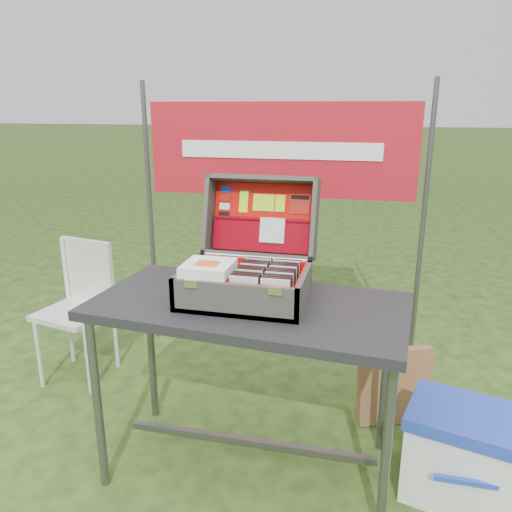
% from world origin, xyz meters
% --- Properties ---
extents(ground, '(80.00, 80.00, 0.00)m').
position_xyz_m(ground, '(0.00, 0.00, 0.00)').
color(ground, '#203915').
rests_on(ground, ground).
extents(table, '(1.31, 0.74, 0.79)m').
position_xyz_m(table, '(0.10, -0.03, 0.39)').
color(table, '#27272A').
rests_on(table, ground).
extents(table_top, '(1.31, 0.74, 0.04)m').
position_xyz_m(table_top, '(0.10, -0.03, 0.77)').
color(table_top, '#27272A').
rests_on(table_top, ground).
extents(table_leg_fl, '(0.04, 0.04, 0.75)m').
position_xyz_m(table_leg_fl, '(-0.47, -0.28, 0.37)').
color(table_leg_fl, '#59595B').
rests_on(table_leg_fl, ground).
extents(table_leg_fr, '(0.04, 0.04, 0.75)m').
position_xyz_m(table_leg_fr, '(0.67, -0.28, 0.37)').
color(table_leg_fr, '#59595B').
rests_on(table_leg_fr, ground).
extents(table_leg_bl, '(0.04, 0.04, 0.75)m').
position_xyz_m(table_leg_bl, '(-0.47, 0.23, 0.37)').
color(table_leg_bl, '#59595B').
rests_on(table_leg_bl, ground).
extents(table_leg_br, '(0.04, 0.04, 0.75)m').
position_xyz_m(table_leg_br, '(0.67, 0.23, 0.37)').
color(table_leg_br, '#59595B').
rests_on(table_leg_br, ground).
extents(table_brace, '(1.11, 0.03, 0.03)m').
position_xyz_m(table_brace, '(0.10, -0.03, 0.12)').
color(table_brace, '#59595B').
rests_on(table_brace, ground).
extents(suitcase, '(0.50, 0.52, 0.46)m').
position_xyz_m(suitcase, '(0.08, 0.03, 1.02)').
color(suitcase, '#43403D').
rests_on(suitcase, table).
extents(suitcase_base_bottom, '(0.50, 0.36, 0.02)m').
position_xyz_m(suitcase_base_bottom, '(0.08, -0.03, 0.80)').
color(suitcase_base_bottom, '#43403D').
rests_on(suitcase_base_bottom, table_top).
extents(suitcase_base_wall_front, '(0.50, 0.02, 0.13)m').
position_xyz_m(suitcase_base_wall_front, '(0.08, -0.19, 0.86)').
color(suitcase_base_wall_front, '#43403D').
rests_on(suitcase_base_wall_front, table_top).
extents(suitcase_base_wall_back, '(0.50, 0.02, 0.13)m').
position_xyz_m(suitcase_base_wall_back, '(0.08, 0.14, 0.86)').
color(suitcase_base_wall_back, '#43403D').
rests_on(suitcase_base_wall_back, table_top).
extents(suitcase_base_wall_left, '(0.02, 0.36, 0.13)m').
position_xyz_m(suitcase_base_wall_left, '(-0.16, -0.03, 0.86)').
color(suitcase_base_wall_left, '#43403D').
rests_on(suitcase_base_wall_left, table_top).
extents(suitcase_base_wall_right, '(0.02, 0.36, 0.13)m').
position_xyz_m(suitcase_base_wall_right, '(0.32, -0.03, 0.86)').
color(suitcase_base_wall_right, '#43403D').
rests_on(suitcase_base_wall_right, table_top).
extents(suitcase_liner_floor, '(0.46, 0.32, 0.01)m').
position_xyz_m(suitcase_liner_floor, '(0.08, -0.03, 0.81)').
color(suitcase_liner_floor, red).
rests_on(suitcase_liner_floor, suitcase_base_bottom).
extents(suitcase_latch_left, '(0.05, 0.01, 0.03)m').
position_xyz_m(suitcase_latch_left, '(-0.08, -0.20, 0.91)').
color(suitcase_latch_left, silver).
rests_on(suitcase_latch_left, suitcase_base_wall_front).
extents(suitcase_latch_right, '(0.05, 0.01, 0.03)m').
position_xyz_m(suitcase_latch_right, '(0.24, -0.20, 0.91)').
color(suitcase_latch_right, silver).
rests_on(suitcase_latch_right, suitcase_base_wall_front).
extents(suitcase_hinge, '(0.45, 0.02, 0.02)m').
position_xyz_m(suitcase_hinge, '(0.08, 0.15, 0.92)').
color(suitcase_hinge, silver).
rests_on(suitcase_hinge, suitcase_base_wall_back).
extents(suitcase_lid_back, '(0.50, 0.12, 0.35)m').
position_xyz_m(suitcase_lid_back, '(0.08, 0.32, 1.06)').
color(suitcase_lid_back, '#43403D').
rests_on(suitcase_lid_back, suitcase_base_wall_back).
extents(suitcase_lid_rim_far, '(0.50, 0.13, 0.06)m').
position_xyz_m(suitcase_lid_rim_far, '(0.08, 0.31, 1.24)').
color(suitcase_lid_rim_far, '#43403D').
rests_on(suitcase_lid_rim_far, suitcase_lid_back).
extents(suitcase_lid_rim_near, '(0.50, 0.13, 0.06)m').
position_xyz_m(suitcase_lid_rim_near, '(0.08, 0.22, 0.91)').
color(suitcase_lid_rim_near, '#43403D').
rests_on(suitcase_lid_rim_near, suitcase_lid_back).
extents(suitcase_lid_rim_left, '(0.02, 0.23, 0.38)m').
position_xyz_m(suitcase_lid_rim_left, '(-0.16, 0.27, 1.08)').
color(suitcase_lid_rim_left, '#43403D').
rests_on(suitcase_lid_rim_left, suitcase_lid_back).
extents(suitcase_lid_rim_right, '(0.02, 0.23, 0.38)m').
position_xyz_m(suitcase_lid_rim_right, '(0.32, 0.27, 1.08)').
color(suitcase_lid_rim_right, '#43403D').
rests_on(suitcase_lid_rim_right, suitcase_lid_back).
extents(suitcase_lid_liner, '(0.46, 0.09, 0.30)m').
position_xyz_m(suitcase_lid_liner, '(0.08, 0.31, 1.06)').
color(suitcase_lid_liner, red).
rests_on(suitcase_lid_liner, suitcase_lid_back).
extents(suitcase_liner_wall_front, '(0.46, 0.01, 0.11)m').
position_xyz_m(suitcase_liner_wall_front, '(0.08, -0.18, 0.87)').
color(suitcase_liner_wall_front, red).
rests_on(suitcase_liner_wall_front, suitcase_base_bottom).
extents(suitcase_liner_wall_back, '(0.46, 0.01, 0.11)m').
position_xyz_m(suitcase_liner_wall_back, '(0.08, 0.13, 0.87)').
color(suitcase_liner_wall_back, red).
rests_on(suitcase_liner_wall_back, suitcase_base_bottom).
extents(suitcase_liner_wall_left, '(0.01, 0.32, 0.11)m').
position_xyz_m(suitcase_liner_wall_left, '(-0.15, -0.03, 0.87)').
color(suitcase_liner_wall_left, red).
rests_on(suitcase_liner_wall_left, suitcase_base_bottom).
extents(suitcase_liner_wall_right, '(0.01, 0.32, 0.11)m').
position_xyz_m(suitcase_liner_wall_right, '(0.31, -0.03, 0.87)').
color(suitcase_liner_wall_right, red).
rests_on(suitcase_liner_wall_right, suitcase_base_bottom).
extents(suitcase_lid_pocket, '(0.44, 0.07, 0.15)m').
position_xyz_m(suitcase_lid_pocket, '(0.08, 0.27, 0.99)').
color(suitcase_lid_pocket, '#74000A').
rests_on(suitcase_lid_pocket, suitcase_lid_liner).
extents(suitcase_pocket_edge, '(0.43, 0.02, 0.02)m').
position_xyz_m(suitcase_pocket_edge, '(0.08, 0.28, 1.06)').
color(suitcase_pocket_edge, '#74000A').
rests_on(suitcase_pocket_edge, suitcase_lid_pocket).
extents(suitcase_pocket_cd, '(0.11, 0.04, 0.11)m').
position_xyz_m(suitcase_pocket_cd, '(0.13, 0.26, 1.02)').
color(suitcase_pocket_cd, silver).
rests_on(suitcase_pocket_cd, suitcase_lid_pocket).
extents(lid_sticker_cc_a, '(0.05, 0.01, 0.03)m').
position_xyz_m(lid_sticker_cc_a, '(-0.10, 0.34, 1.18)').
color(lid_sticker_cc_a, '#1933B2').
rests_on(lid_sticker_cc_a, suitcase_lid_liner).
extents(lid_sticker_cc_b, '(0.05, 0.01, 0.03)m').
position_xyz_m(lid_sticker_cc_b, '(-0.10, 0.33, 1.15)').
color(lid_sticker_cc_b, '#9E180D').
rests_on(lid_sticker_cc_b, suitcase_lid_liner).
extents(lid_sticker_cc_c, '(0.05, 0.01, 0.03)m').
position_xyz_m(lid_sticker_cc_c, '(-0.10, 0.31, 1.11)').
color(lid_sticker_cc_c, white).
rests_on(lid_sticker_cc_c, suitcase_lid_liner).
extents(lid_sticker_cc_d, '(0.05, 0.01, 0.03)m').
position_xyz_m(lid_sticker_cc_d, '(-0.10, 0.30, 1.07)').
color(lid_sticker_cc_d, black).
rests_on(lid_sticker_cc_d, suitcase_lid_liner).
extents(lid_card_neon_tall, '(0.04, 0.03, 0.10)m').
position_xyz_m(lid_card_neon_tall, '(-0.01, 0.32, 1.13)').
color(lid_card_neon_tall, '#BAEC16').
rests_on(lid_card_neon_tall, suitcase_lid_liner).
extents(lid_card_neon_main, '(0.10, 0.02, 0.07)m').
position_xyz_m(lid_card_neon_main, '(0.08, 0.32, 1.13)').
color(lid_card_neon_main, '#BAEC16').
rests_on(lid_card_neon_main, suitcase_lid_liner).
extents(lid_card_neon_small, '(0.04, 0.02, 0.07)m').
position_xyz_m(lid_card_neon_small, '(0.16, 0.32, 1.13)').
color(lid_card_neon_small, '#BAEC16').
rests_on(lid_card_neon_small, suitcase_lid_liner).
extents(lid_sticker_band, '(0.09, 0.03, 0.09)m').
position_xyz_m(lid_sticker_band, '(0.25, 0.32, 1.13)').
color(lid_sticker_band, '#9E180D').
rests_on(lid_sticker_band, suitcase_lid_liner).
extents(lid_sticker_band_bar, '(0.08, 0.01, 0.02)m').
position_xyz_m(lid_sticker_band_bar, '(0.25, 0.33, 1.16)').
color(lid_sticker_band_bar, black).
rests_on(lid_sticker_band_bar, suitcase_lid_liner).
extents(cd_left_0, '(0.11, 0.01, 0.13)m').
position_xyz_m(cd_left_0, '(0.11, -0.16, 0.88)').
color(cd_left_0, silver).
rests_on(cd_left_0, suitcase_liner_floor).
extents(cd_left_1, '(0.11, 0.01, 0.13)m').
position_xyz_m(cd_left_1, '(0.11, -0.14, 0.88)').
color(cd_left_1, black).
rests_on(cd_left_1, suitcase_liner_floor).
extents(cd_left_2, '(0.11, 0.01, 0.13)m').
position_xyz_m(cd_left_2, '(0.11, -0.12, 0.88)').
color(cd_left_2, black).
rests_on(cd_left_2, suitcase_liner_floor).
extents(cd_left_3, '(0.11, 0.01, 0.13)m').
position_xyz_m(cd_left_3, '(0.11, -0.10, 0.88)').
color(cd_left_3, black).
rests_on(cd_left_3, suitcase_liner_floor).
extents(cd_left_4, '(0.11, 0.01, 0.13)m').
position_xyz_m(cd_left_4, '(0.11, -0.08, 0.88)').
color(cd_left_4, silver).
rests_on(cd_left_4, suitcase_liner_floor).
extents(cd_left_5, '(0.11, 0.01, 0.13)m').
position_xyz_m(cd_left_5, '(0.11, -0.06, 0.88)').
color(cd_left_5, black).
rests_on(cd_left_5, suitcase_liner_floor).
extents(cd_left_6, '(0.11, 0.01, 0.13)m').
position_xyz_m(cd_left_6, '(0.11, -0.04, 0.88)').
color(cd_left_6, black).
rests_on(cd_left_6, suitcase_liner_floor).
extents(cd_left_7, '(0.11, 0.01, 0.13)m').
position_xyz_m(cd_left_7, '(0.11, -0.02, 0.88)').
color(cd_left_7, black).
rests_on(cd_left_7, suitcase_liner_floor).
extents(cd_left_8, '(0.11, 0.01, 0.13)m').
position_xyz_m(cd_left_8, '(0.11, -0.00, 0.88)').
color(cd_left_8, silver).
rests_on(cd_left_8, suitcase_liner_floor).
extents(cd_left_9, '(0.11, 0.01, 0.13)m').
position_xyz_m(cd_left_9, '(0.11, 0.02, 0.88)').
color(cd_left_9, black).
rests_on(cd_left_9, suitcase_liner_floor).
extents(cd_left_10, '(0.11, 0.01, 0.13)m').
position_xyz_m(cd_left_10, '(0.11, 0.04, 0.88)').
color(cd_left_10, black).
rests_on(cd_left_10, suitcase_liner_floor).
extents(cd_left_11, '(0.11, 0.01, 0.13)m').
position_xyz_m(cd_left_11, '(0.11, 0.06, 0.88)').
color(cd_left_11, black).
rests_on(cd_left_11, suitcase_liner_floor).
extents(cd_left_12, '(0.11, 0.01, 0.13)m').
position_xyz_m(cd_left_12, '(0.11, 0.08, 0.88)').
color(cd_left_12, silver).
rests_on(cd_left_12, suitcase_liner_floor).
extents(cd_left_13, '(0.11, 0.01, 0.13)m').
position_xyz_m(cd_left_13, '(0.11, 0.10, 0.88)').
color(cd_left_13, black).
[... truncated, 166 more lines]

